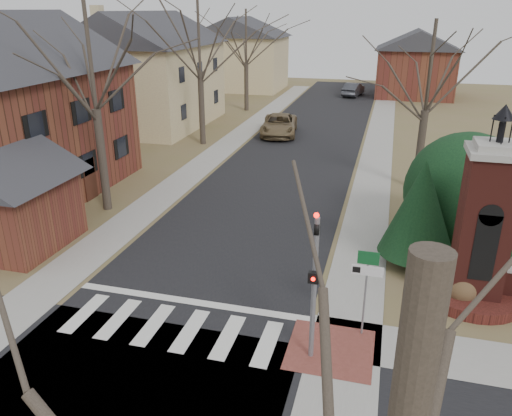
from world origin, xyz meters
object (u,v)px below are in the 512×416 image
(brick_gate_monument, at_px, (481,239))
(distant_car, at_px, (353,89))
(pickup_truck, at_px, (279,125))
(traffic_signal_pole, at_px, (315,275))
(sign_post, at_px, (366,277))

(brick_gate_monument, xyz_separation_m, distant_car, (-7.40, 41.10, -1.44))
(distant_car, bearing_deg, pickup_truck, 88.54)
(traffic_signal_pole, bearing_deg, sign_post, 47.57)
(sign_post, bearing_deg, pickup_truck, 108.19)
(traffic_signal_pole, height_order, sign_post, traffic_signal_pole)
(distant_car, bearing_deg, brick_gate_monument, 109.79)
(sign_post, distance_m, distant_car, 44.31)
(traffic_signal_pole, height_order, distant_car, traffic_signal_pole)
(traffic_signal_pole, xyz_separation_m, pickup_truck, (-6.61, 25.47, -1.82))
(traffic_signal_pole, relative_size, sign_post, 1.64)
(sign_post, height_order, pickup_truck, sign_post)
(pickup_truck, bearing_deg, distant_car, 70.64)
(traffic_signal_pole, distance_m, distant_car, 45.64)
(sign_post, bearing_deg, traffic_signal_pole, -132.43)
(traffic_signal_pole, relative_size, brick_gate_monument, 0.69)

